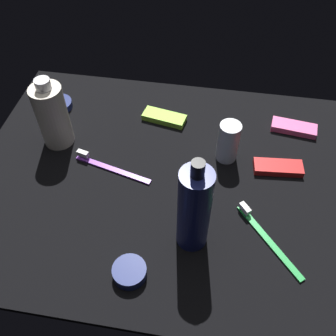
{
  "coord_description": "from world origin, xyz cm",
  "views": [
    {
      "loc": [
        8.2,
        -49.87,
        62.26
      ],
      "look_at": [
        0.0,
        0.0,
        3.0
      ],
      "focal_mm": 40.17,
      "sensor_mm": 36.0,
      "label": 1
    }
  ],
  "objects_px": {
    "bodywash_bottle": "(52,115)",
    "toothbrush_green": "(265,236)",
    "snack_bar_red": "(278,167)",
    "cream_tin_right": "(58,104)",
    "cream_tin_left": "(130,272)",
    "deodorant_stick": "(228,142)",
    "lotion_bottle": "(194,209)",
    "toothbrush_purple": "(109,165)",
    "snack_bar_pink": "(294,128)",
    "snack_bar_lime": "(164,118)"
  },
  "relations": [
    {
      "from": "toothbrush_purple",
      "to": "snack_bar_pink",
      "type": "height_order",
      "value": "toothbrush_purple"
    },
    {
      "from": "toothbrush_green",
      "to": "cream_tin_right",
      "type": "height_order",
      "value": "toothbrush_green"
    },
    {
      "from": "snack_bar_pink",
      "to": "cream_tin_left",
      "type": "xyz_separation_m",
      "value": [
        -0.3,
        -0.42,
        0.0
      ]
    },
    {
      "from": "snack_bar_lime",
      "to": "cream_tin_left",
      "type": "bearing_deg",
      "value": -77.98
    },
    {
      "from": "toothbrush_purple",
      "to": "snack_bar_lime",
      "type": "xyz_separation_m",
      "value": [
        0.09,
        0.17,
        0.0
      ]
    },
    {
      "from": "toothbrush_green",
      "to": "snack_bar_lime",
      "type": "distance_m",
      "value": 0.38
    },
    {
      "from": "bodywash_bottle",
      "to": "toothbrush_green",
      "type": "relative_size",
      "value": 1.16
    },
    {
      "from": "toothbrush_purple",
      "to": "cream_tin_left",
      "type": "height_order",
      "value": "same"
    },
    {
      "from": "snack_bar_red",
      "to": "cream_tin_right",
      "type": "relative_size",
      "value": 1.52
    },
    {
      "from": "cream_tin_left",
      "to": "snack_bar_lime",
      "type": "bearing_deg",
      "value": 91.15
    },
    {
      "from": "toothbrush_green",
      "to": "cream_tin_left",
      "type": "bearing_deg",
      "value": -154.01
    },
    {
      "from": "toothbrush_purple",
      "to": "snack_bar_pink",
      "type": "distance_m",
      "value": 0.44
    },
    {
      "from": "toothbrush_green",
      "to": "cream_tin_right",
      "type": "xyz_separation_m",
      "value": [
        -0.51,
        0.3,
        0.0
      ]
    },
    {
      "from": "lotion_bottle",
      "to": "cream_tin_right",
      "type": "bearing_deg",
      "value": 139.69
    },
    {
      "from": "deodorant_stick",
      "to": "cream_tin_right",
      "type": "bearing_deg",
      "value": 166.54
    },
    {
      "from": "snack_bar_pink",
      "to": "snack_bar_red",
      "type": "relative_size",
      "value": 1.0
    },
    {
      "from": "snack_bar_red",
      "to": "snack_bar_pink",
      "type": "bearing_deg",
      "value": 68.03
    },
    {
      "from": "snack_bar_red",
      "to": "toothbrush_green",
      "type": "bearing_deg",
      "value": -104.14
    },
    {
      "from": "bodywash_bottle",
      "to": "snack_bar_red",
      "type": "height_order",
      "value": "bodywash_bottle"
    },
    {
      "from": "lotion_bottle",
      "to": "toothbrush_green",
      "type": "relative_size",
      "value": 1.47
    },
    {
      "from": "lotion_bottle",
      "to": "snack_bar_pink",
      "type": "height_order",
      "value": "lotion_bottle"
    },
    {
      "from": "deodorant_stick",
      "to": "lotion_bottle",
      "type": "bearing_deg",
      "value": -103.08
    },
    {
      "from": "cream_tin_right",
      "to": "toothbrush_green",
      "type": "bearing_deg",
      "value": -29.93
    },
    {
      "from": "deodorant_stick",
      "to": "snack_bar_red",
      "type": "xyz_separation_m",
      "value": [
        0.11,
        -0.02,
        -0.04
      ]
    },
    {
      "from": "cream_tin_right",
      "to": "deodorant_stick",
      "type": "bearing_deg",
      "value": -13.46
    },
    {
      "from": "snack_bar_pink",
      "to": "snack_bar_lime",
      "type": "xyz_separation_m",
      "value": [
        -0.31,
        -0.01,
        0.0
      ]
    },
    {
      "from": "snack_bar_pink",
      "to": "cream_tin_left",
      "type": "distance_m",
      "value": 0.52
    },
    {
      "from": "lotion_bottle",
      "to": "cream_tin_left",
      "type": "distance_m",
      "value": 0.16
    },
    {
      "from": "snack_bar_pink",
      "to": "cream_tin_right",
      "type": "xyz_separation_m",
      "value": [
        -0.58,
        -0.01,
        0.0
      ]
    },
    {
      "from": "bodywash_bottle",
      "to": "snack_bar_pink",
      "type": "distance_m",
      "value": 0.56
    },
    {
      "from": "deodorant_stick",
      "to": "toothbrush_green",
      "type": "xyz_separation_m",
      "value": [
        0.09,
        -0.19,
        -0.04
      ]
    },
    {
      "from": "bodywash_bottle",
      "to": "toothbrush_purple",
      "type": "xyz_separation_m",
      "value": [
        0.13,
        -0.06,
        -0.07
      ]
    },
    {
      "from": "toothbrush_purple",
      "to": "toothbrush_green",
      "type": "bearing_deg",
      "value": -19.92
    },
    {
      "from": "toothbrush_purple",
      "to": "toothbrush_green",
      "type": "distance_m",
      "value": 0.36
    },
    {
      "from": "lotion_bottle",
      "to": "toothbrush_green",
      "type": "distance_m",
      "value": 0.16
    },
    {
      "from": "lotion_bottle",
      "to": "snack_bar_pink",
      "type": "bearing_deg",
      "value": 58.33
    },
    {
      "from": "cream_tin_left",
      "to": "cream_tin_right",
      "type": "xyz_separation_m",
      "value": [
        -0.28,
        0.41,
        -0.0
      ]
    },
    {
      "from": "toothbrush_green",
      "to": "snack_bar_lime",
      "type": "xyz_separation_m",
      "value": [
        -0.24,
        0.29,
        0.0
      ]
    },
    {
      "from": "lotion_bottle",
      "to": "bodywash_bottle",
      "type": "bearing_deg",
      "value": 148.1
    },
    {
      "from": "bodywash_bottle",
      "to": "deodorant_stick",
      "type": "height_order",
      "value": "bodywash_bottle"
    },
    {
      "from": "lotion_bottle",
      "to": "toothbrush_purple",
      "type": "bearing_deg",
      "value": 143.8
    },
    {
      "from": "lotion_bottle",
      "to": "toothbrush_green",
      "type": "xyz_separation_m",
      "value": [
        0.14,
        0.02,
        -0.09
      ]
    },
    {
      "from": "snack_bar_red",
      "to": "snack_bar_lime",
      "type": "xyz_separation_m",
      "value": [
        -0.27,
        0.12,
        0.0
      ]
    },
    {
      "from": "deodorant_stick",
      "to": "snack_bar_red",
      "type": "distance_m",
      "value": 0.12
    },
    {
      "from": "toothbrush_green",
      "to": "snack_bar_pink",
      "type": "distance_m",
      "value": 0.31
    },
    {
      "from": "snack_bar_pink",
      "to": "snack_bar_red",
      "type": "bearing_deg",
      "value": -99.31
    },
    {
      "from": "toothbrush_purple",
      "to": "snack_bar_lime",
      "type": "height_order",
      "value": "toothbrush_purple"
    },
    {
      "from": "snack_bar_red",
      "to": "toothbrush_purple",
      "type": "bearing_deg",
      "value": -176.93
    },
    {
      "from": "deodorant_stick",
      "to": "snack_bar_red",
      "type": "bearing_deg",
      "value": -9.68
    },
    {
      "from": "bodywash_bottle",
      "to": "cream_tin_left",
      "type": "bearing_deg",
      "value": -51.51
    }
  ]
}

